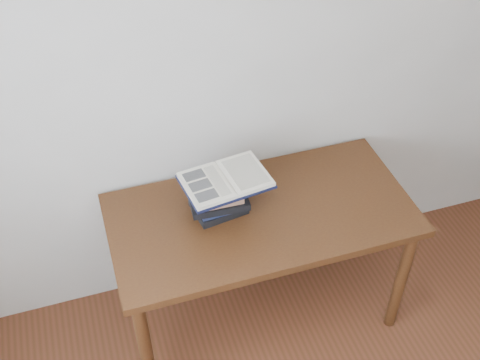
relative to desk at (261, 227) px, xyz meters
name	(u,v)px	position (x,y,z in m)	size (l,w,h in m)	color
desk	(261,227)	(0.00, 0.00, 0.00)	(1.38, 0.69, 0.74)	#432610
book_stack	(218,197)	(-0.19, 0.07, 0.19)	(0.27, 0.22, 0.19)	black
open_book	(226,180)	(-0.15, 0.04, 0.30)	(0.40, 0.30, 0.03)	black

